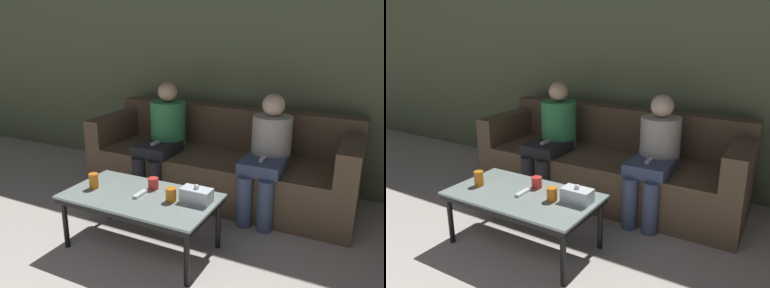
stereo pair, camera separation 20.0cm
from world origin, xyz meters
TOP-DOWN VIEW (x-y plane):
  - wall_back at (0.00, 4.10)m, footprint 12.00×0.06m
  - couch at (0.00, 3.58)m, footprint 2.60×0.90m
  - coffee_table at (-0.14, 2.38)m, footprint 1.14×0.62m
  - cup_near_left at (0.11, 2.39)m, footprint 0.08×0.08m
  - cup_near_right at (-0.12, 2.52)m, footprint 0.08×0.08m
  - cup_far_center at (-0.53, 2.33)m, footprint 0.07×0.07m
  - tissue_box at (0.28, 2.47)m, footprint 0.22×0.12m
  - game_remote at (-0.14, 2.38)m, footprint 0.04×0.15m
  - seated_person_left_end at (-0.53, 3.38)m, footprint 0.36×0.66m
  - seated_person_mid_left at (0.53, 3.37)m, footprint 0.35×0.67m

SIDE VIEW (x-z plane):
  - couch at x=0.00m, z-range -0.11..0.74m
  - coffee_table at x=-0.14m, z-range 0.18..0.61m
  - game_remote at x=-0.14m, z-range 0.43..0.45m
  - cup_near_right at x=-0.12m, z-range 0.43..0.52m
  - cup_near_left at x=0.11m, z-range 0.43..0.53m
  - tissue_box at x=0.28m, z-range 0.42..0.55m
  - cup_far_center at x=-0.53m, z-range 0.43..0.55m
  - seated_person_mid_left at x=0.53m, z-range 0.05..1.13m
  - seated_person_left_end at x=-0.53m, z-range 0.05..1.17m
  - wall_back at x=0.00m, z-range 0.00..2.60m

